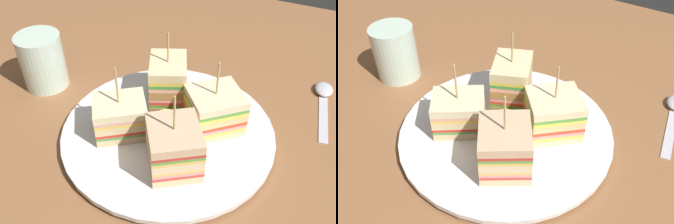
% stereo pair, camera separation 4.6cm
% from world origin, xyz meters
% --- Properties ---
extents(ground_plane, '(1.22, 0.96, 0.02)m').
position_xyz_m(ground_plane, '(0.00, 0.00, -0.01)').
color(ground_plane, '#8F5C38').
extents(plate, '(0.28, 0.28, 0.01)m').
position_xyz_m(plate, '(0.00, 0.00, 0.01)').
color(plate, white).
rests_on(plate, ground_plane).
extents(sandwich_wedge_0, '(0.08, 0.09, 0.10)m').
position_xyz_m(sandwich_wedge_0, '(0.03, -0.05, 0.04)').
color(sandwich_wedge_0, beige).
rests_on(sandwich_wedge_0, plate).
extents(sandwich_wedge_1, '(0.09, 0.09, 0.10)m').
position_xyz_m(sandwich_wedge_1, '(0.05, 0.03, 0.04)').
color(sandwich_wedge_1, beige).
rests_on(sandwich_wedge_1, plate).
extents(sandwich_wedge_2, '(0.07, 0.08, 0.11)m').
position_xyz_m(sandwich_wedge_2, '(-0.03, 0.05, 0.04)').
color(sandwich_wedge_2, '#D3B584').
rests_on(sandwich_wedge_2, plate).
extents(sandwich_wedge_3, '(0.08, 0.08, 0.10)m').
position_xyz_m(sandwich_wedge_3, '(-0.05, -0.03, 0.04)').
color(sandwich_wedge_3, beige).
rests_on(sandwich_wedge_3, plate).
extents(chip_pile, '(0.07, 0.07, 0.02)m').
position_xyz_m(chip_pile, '(0.01, 0.01, 0.02)').
color(chip_pile, '#E6D06B').
rests_on(chip_pile, plate).
extents(spoon, '(0.04, 0.13, 0.01)m').
position_xyz_m(spoon, '(0.18, 0.17, 0.00)').
color(spoon, silver).
rests_on(spoon, ground_plane).
extents(drinking_glass, '(0.07, 0.07, 0.08)m').
position_xyz_m(drinking_glass, '(-0.22, 0.03, 0.04)').
color(drinking_glass, silver).
rests_on(drinking_glass, ground_plane).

